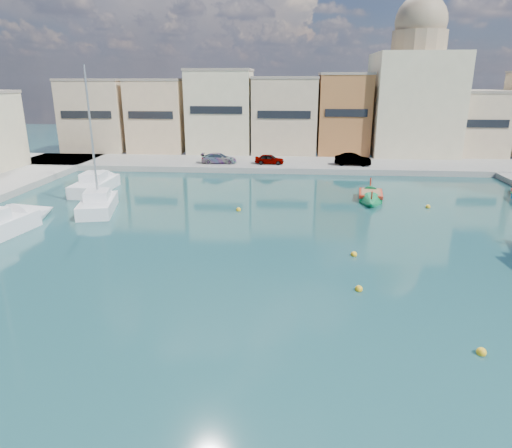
% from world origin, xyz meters
% --- Properties ---
extents(ground, '(160.00, 160.00, 0.00)m').
position_xyz_m(ground, '(0.00, 0.00, 0.00)').
color(ground, '#143B3E').
rests_on(ground, ground).
extents(north_quay, '(80.00, 8.00, 0.60)m').
position_xyz_m(north_quay, '(0.00, 32.00, 0.30)').
color(north_quay, gray).
rests_on(north_quay, ground).
extents(north_townhouses, '(83.20, 7.87, 10.19)m').
position_xyz_m(north_townhouses, '(6.68, 39.36, 5.00)').
color(north_townhouses, tan).
rests_on(north_townhouses, ground).
extents(church_block, '(10.00, 10.00, 19.10)m').
position_xyz_m(church_block, '(10.00, 40.00, 8.41)').
color(church_block, beige).
rests_on(church_block, ground).
extents(parked_cars, '(18.69, 1.84, 1.29)m').
position_xyz_m(parked_cars, '(-5.83, 30.50, 1.19)').
color(parked_cars, '#4C1919').
rests_on(parked_cars, north_quay).
extents(luzzu_green, '(2.73, 7.23, 2.22)m').
position_xyz_m(luzzu_green, '(1.98, 17.96, 0.24)').
color(luzzu_green, '#0B763E').
rests_on(luzzu_green, ground).
extents(yacht_north, '(2.63, 8.70, 11.55)m').
position_xyz_m(yacht_north, '(-22.01, 20.58, 0.46)').
color(yacht_north, white).
rests_on(yacht_north, ground).
extents(yacht_midnorth, '(4.05, 7.95, 10.81)m').
position_xyz_m(yacht_midnorth, '(-19.45, 14.12, 0.43)').
color(yacht_midnorth, white).
rests_on(yacht_midnorth, ground).
extents(yacht_mid, '(4.09, 10.03, 12.29)m').
position_xyz_m(yacht_mid, '(-23.02, 7.92, 0.48)').
color(yacht_mid, white).
rests_on(yacht_mid, ground).
extents(mooring_buoys, '(20.30, 20.51, 0.36)m').
position_xyz_m(mooring_buoys, '(1.54, 5.20, 0.08)').
color(mooring_buoys, yellow).
rests_on(mooring_buoys, ground).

